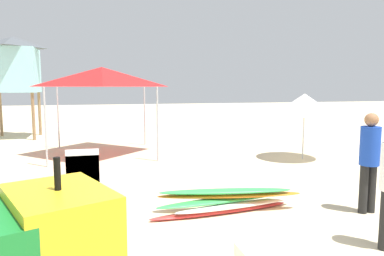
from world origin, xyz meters
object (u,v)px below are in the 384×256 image
at_px(stacked_plastic_chairs, 84,180).
at_px(surfboard_pile, 227,200).
at_px(lifeguard_tower, 14,64).
at_px(lifeguard_near_center, 369,156).
at_px(popup_canopy, 102,77).
at_px(beach_umbrella_left, 304,104).

xyz_separation_m(stacked_plastic_chairs, surfboard_pile, (2.32, -0.04, -0.50)).
bearing_deg(lifeguard_tower, surfboard_pile, -62.74).
distance_m(stacked_plastic_chairs, lifeguard_near_center, 4.66).
height_order(lifeguard_near_center, popup_canopy, popup_canopy).
height_order(stacked_plastic_chairs, lifeguard_tower, lifeguard_tower).
height_order(surfboard_pile, beach_umbrella_left, beach_umbrella_left).
bearing_deg(popup_canopy, surfboard_pile, -71.66).
xyz_separation_m(lifeguard_near_center, lifeguard_tower, (-7.70, 11.14, 2.06)).
bearing_deg(lifeguard_tower, beach_umbrella_left, -36.97).
height_order(lifeguard_tower, beach_umbrella_left, lifeguard_tower).
height_order(lifeguard_near_center, lifeguard_tower, lifeguard_tower).
relative_size(popup_canopy, beach_umbrella_left, 1.57).
distance_m(surfboard_pile, popup_canopy, 6.62).
xyz_separation_m(popup_canopy, beach_umbrella_left, (5.68, -2.28, -0.81)).
bearing_deg(lifeguard_tower, stacked_plastic_chairs, -73.56).
bearing_deg(surfboard_pile, popup_canopy, 108.34).
xyz_separation_m(surfboard_pile, lifeguard_tower, (-5.41, 10.51, 2.83)).
bearing_deg(lifeguard_near_center, lifeguard_tower, 124.64).
distance_m(lifeguard_near_center, popup_canopy, 7.94).
distance_m(lifeguard_tower, beach_umbrella_left, 11.51).
bearing_deg(stacked_plastic_chairs, lifeguard_near_center, -8.26).
bearing_deg(lifeguard_tower, popup_canopy, -53.04).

